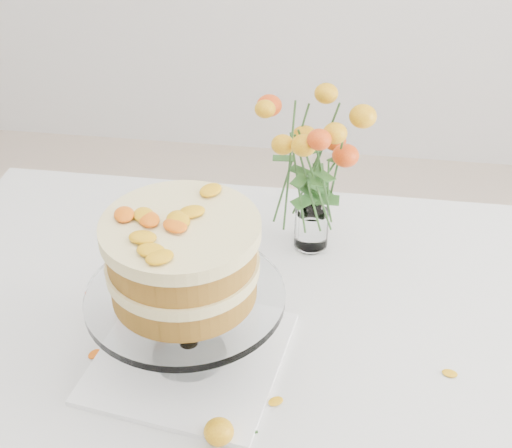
{
  "coord_description": "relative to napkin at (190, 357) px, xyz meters",
  "views": [
    {
      "loc": [
        0.1,
        -0.94,
        1.64
      ],
      "look_at": [
        -0.05,
        0.07,
        0.93
      ],
      "focal_mm": 50.0,
      "sensor_mm": 36.0,
      "label": 1
    }
  ],
  "objects": [
    {
      "name": "table",
      "position": [
        0.14,
        0.11,
        -0.09
      ],
      "size": [
        1.43,
        0.93,
        0.76
      ],
      "color": "tan",
      "rests_on": "ground"
    },
    {
      "name": "napkin",
      "position": [
        0.0,
        0.0,
        0.0
      ],
      "size": [
        0.35,
        0.35,
        0.01
      ],
      "primitive_type": "cube",
      "rotation": [
        0.0,
        0.0,
        -0.15
      ],
      "color": "white",
      "rests_on": "table"
    },
    {
      "name": "cake_stand",
      "position": [
        0.0,
        0.0,
        0.2
      ],
      "size": [
        0.32,
        0.32,
        0.29
      ],
      "rotation": [
        0.0,
        0.0,
        -0.22
      ],
      "color": "white",
      "rests_on": "napkin"
    },
    {
      "name": "rose_vase",
      "position": [
        0.18,
        0.35,
        0.2
      ],
      "size": [
        0.26,
        0.26,
        0.35
      ],
      "rotation": [
        0.0,
        0.0,
        -0.18
      ],
      "color": "white",
      "rests_on": "table"
    },
    {
      "name": "loose_rose_near",
      "position": [
        0.08,
        -0.16,
        0.01
      ],
      "size": [
        0.08,
        0.05,
        0.04
      ],
      "rotation": [
        0.0,
        0.0,
        0.35
      ],
      "color": "yellow",
      "rests_on": "table"
    },
    {
      "name": "loose_rose_far",
      "position": [
        -0.12,
        0.08,
        0.02
      ],
      "size": [
        0.1,
        0.06,
        0.05
      ],
      "rotation": [
        0.0,
        0.0,
        -0.12
      ],
      "color": "red",
      "rests_on": "table"
    },
    {
      "name": "stray_petal_a",
      "position": [
        0.02,
        0.01,
        -0.0
      ],
      "size": [
        0.03,
        0.02,
        0.0
      ],
      "primitive_type": "ellipsoid",
      "color": "orange",
      "rests_on": "table"
    },
    {
      "name": "stray_petal_b",
      "position": [
        0.12,
        -0.03,
        -0.0
      ],
      "size": [
        0.03,
        0.02,
        0.0
      ],
      "primitive_type": "ellipsoid",
      "color": "orange",
      "rests_on": "table"
    },
    {
      "name": "stray_petal_c",
      "position": [
        0.16,
        -0.07,
        -0.0
      ],
      "size": [
        0.03,
        0.02,
        0.0
      ],
      "primitive_type": "ellipsoid",
      "color": "orange",
      "rests_on": "table"
    },
    {
      "name": "stray_petal_d",
      "position": [
        -0.12,
        0.06,
        -0.0
      ],
      "size": [
        0.03,
        0.02,
        0.0
      ],
      "primitive_type": "ellipsoid",
      "color": "orange",
      "rests_on": "table"
    },
    {
      "name": "stray_petal_e",
      "position": [
        -0.16,
        -0.01,
        -0.0
      ],
      "size": [
        0.03,
        0.02,
        0.0
      ],
      "primitive_type": "ellipsoid",
      "color": "orange",
      "rests_on": "table"
    },
    {
      "name": "stray_petal_f",
      "position": [
        0.44,
        0.03,
        -0.0
      ],
      "size": [
        0.03,
        0.02,
        0.0
      ],
      "primitive_type": "ellipsoid",
      "color": "orange",
      "rests_on": "table"
    }
  ]
}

